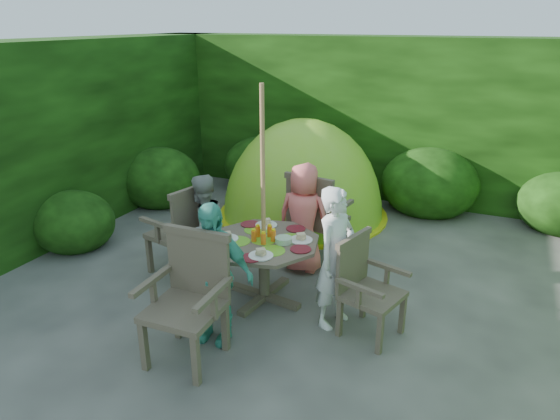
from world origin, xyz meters
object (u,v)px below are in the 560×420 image
at_px(parasol_pole, 263,199).
at_px(garden_chair_back, 315,216).
at_px(child_back, 304,218).
at_px(patio_table, 264,250).
at_px(garden_chair_right, 365,286).
at_px(child_left, 203,229).
at_px(child_right, 336,258).
at_px(garden_chair_left, 183,229).
at_px(dome_tent, 302,215).
at_px(child_front, 212,273).
at_px(garden_chair_front, 189,296).

xyz_separation_m(parasol_pole, garden_chair_back, (0.16, 1.08, -0.54)).
xyz_separation_m(garden_chair_back, child_back, (-0.04, -0.28, 0.07)).
distance_m(patio_table, garden_chair_right, 1.10).
bearing_deg(child_left, child_right, 101.41).
height_order(parasol_pole, child_back, parasol_pole).
bearing_deg(garden_chair_right, garden_chair_left, 98.45).
xyz_separation_m(child_back, dome_tent, (-0.65, 1.60, -0.63)).
relative_size(parasol_pole, child_left, 1.81).
height_order(garden_chair_right, child_front, child_front).
bearing_deg(child_back, patio_table, 81.19).
bearing_deg(child_right, garden_chair_left, 97.96).
xyz_separation_m(parasol_pole, garden_chair_right, (1.09, -0.15, -0.62)).
distance_m(parasol_pole, dome_tent, 2.69).
distance_m(garden_chair_front, child_back, 1.89).
relative_size(child_back, child_front, 0.96).
bearing_deg(dome_tent, garden_chair_right, -37.80).
height_order(garden_chair_left, child_front, child_front).
relative_size(garden_chair_right, dome_tent, 0.30).
height_order(patio_table, garden_chair_back, garden_chair_back).
bearing_deg(patio_table, garden_chair_back, 81.92).
xyz_separation_m(parasol_pole, dome_tent, (-0.53, 2.39, -1.10)).
bearing_deg(child_back, parasol_pole, 80.91).
distance_m(child_right, child_front, 1.13).
bearing_deg(child_right, child_back, 52.75).
bearing_deg(patio_table, parasol_pole, -175.57).
bearing_deg(patio_table, child_right, -8.43).
bearing_deg(child_left, child_front, 56.41).
height_order(garden_chair_right, garden_chair_left, garden_chair_left).
bearing_deg(garden_chair_back, child_left, 54.62).
relative_size(garden_chair_right, child_back, 0.71).
distance_m(garden_chair_left, dome_tent, 2.37).
bearing_deg(garden_chair_front, garden_chair_left, 124.66).
distance_m(child_left, dome_tent, 2.37).
height_order(garden_chair_front, child_left, child_left).
bearing_deg(patio_table, garden_chair_right, -7.84).
height_order(child_right, child_front, child_right).
relative_size(parasol_pole, garden_chair_back, 2.09).
relative_size(patio_table, child_front, 0.99).
bearing_deg(garden_chair_right, dome_tent, 48.86).
bearing_deg(parasol_pole, child_right, -8.37).
xyz_separation_m(patio_table, child_left, (-0.80, 0.12, 0.04)).
bearing_deg(parasol_pole, dome_tent, 102.46).
bearing_deg(garden_chair_front, child_right, 42.96).
distance_m(parasol_pole, garden_chair_front, 1.21).
distance_m(child_left, child_back, 1.13).
bearing_deg(parasol_pole, child_front, -98.37).
relative_size(garden_chair_back, child_front, 0.80).
distance_m(garden_chair_right, child_back, 1.36).
bearing_deg(garden_chair_left, child_front, 58.29).
bearing_deg(child_left, garden_chair_right, 101.74).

